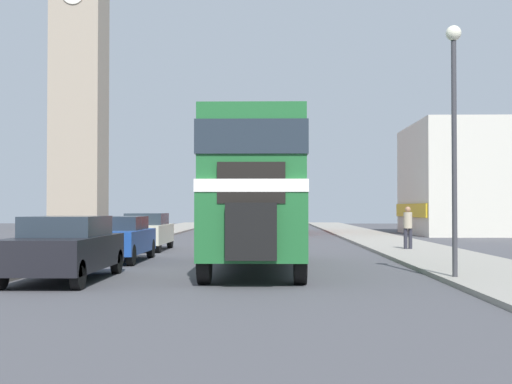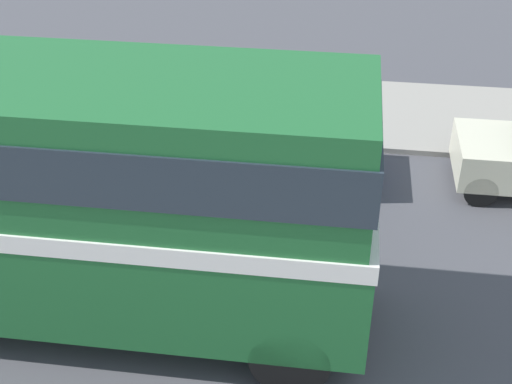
# 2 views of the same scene
# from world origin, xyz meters

# --- Properties ---
(sidewalk_left) EXTENTS (3.50, 120.00, 0.12)m
(sidewalk_left) POSITION_xyz_m (-6.75, 0.00, 0.06)
(sidewalk_left) COLOR gray
(sidewalk_left) RESTS_ON ground_plane
(double_decker_bus) EXTENTS (2.46, 10.01, 4.01)m
(double_decker_bus) POSITION_xyz_m (0.64, 1.46, 2.40)
(double_decker_bus) COLOR #1E602D
(double_decker_bus) RESTS_ON ground_plane
(car_parked_mid) EXTENTS (1.79, 4.37, 1.44)m
(car_parked_mid) POSITION_xyz_m (-3.89, 4.22, 0.75)
(car_parked_mid) COLOR #1E479E
(car_parked_mid) RESTS_ON ground_plane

